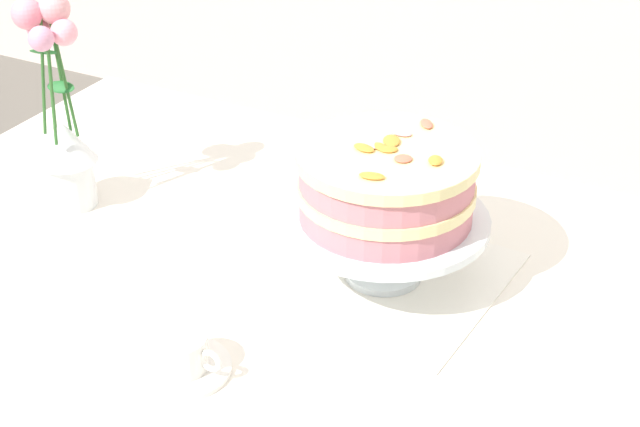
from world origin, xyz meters
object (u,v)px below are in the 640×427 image
Objects in this scene: flower_vase at (61,124)px; dining_table at (277,347)px; cake_stand at (385,227)px; layer_cake at (387,184)px; teacup at (180,357)px.

dining_table is at bearing -9.60° from flower_vase.
flower_vase reaches higher than cake_stand.
flower_vase is (-0.53, -0.04, 0.06)m from cake_stand.
layer_cake reaches higher than cake_stand.
flower_vase is 2.66× the size of teacup.
layer_cake is (0.00, 0.00, 0.07)m from cake_stand.
cake_stand is 2.25× the size of teacup.
cake_stand is 0.84× the size of flower_vase.
layer_cake reaches higher than teacup.
layer_cake is at bearing 4.45° from flower_vase.
dining_table is 5.65× the size of layer_cake.
cake_stand reaches higher than teacup.
teacup is (-0.13, -0.31, -0.06)m from cake_stand.
teacup is (-0.13, -0.31, -0.13)m from layer_cake.
cake_stand reaches higher than dining_table.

